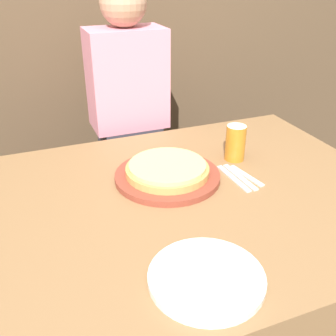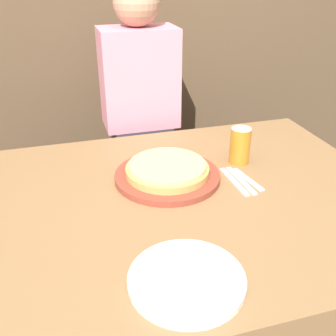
% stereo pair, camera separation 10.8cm
% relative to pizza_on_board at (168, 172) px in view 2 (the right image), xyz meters
% --- Properties ---
extents(dining_table, '(1.37, 1.01, 0.71)m').
position_rel_pizza_on_board_xyz_m(dining_table, '(-0.00, -0.12, -0.38)').
color(dining_table, olive).
rests_on(dining_table, ground_plane).
extents(pizza_on_board, '(0.35, 0.35, 0.06)m').
position_rel_pizza_on_board_xyz_m(pizza_on_board, '(0.00, 0.00, 0.00)').
color(pizza_on_board, brown).
rests_on(pizza_on_board, dining_table).
extents(beer_glass, '(0.07, 0.07, 0.13)m').
position_rel_pizza_on_board_xyz_m(beer_glass, '(0.28, 0.05, 0.05)').
color(beer_glass, '#B7701E').
rests_on(beer_glass, dining_table).
extents(dinner_plate, '(0.27, 0.27, 0.02)m').
position_rel_pizza_on_board_xyz_m(dinner_plate, '(-0.09, -0.47, -0.02)').
color(dinner_plate, silver).
rests_on(dinner_plate, dining_table).
extents(fork, '(0.02, 0.19, 0.00)m').
position_rel_pizza_on_board_xyz_m(fork, '(0.20, -0.08, -0.02)').
color(fork, silver).
rests_on(fork, dining_table).
extents(dinner_knife, '(0.03, 0.19, 0.00)m').
position_rel_pizza_on_board_xyz_m(dinner_knife, '(0.23, -0.08, -0.02)').
color(dinner_knife, silver).
rests_on(dinner_knife, dining_table).
extents(spoon, '(0.04, 0.16, 0.00)m').
position_rel_pizza_on_board_xyz_m(spoon, '(0.25, -0.08, -0.02)').
color(spoon, silver).
rests_on(spoon, dining_table).
extents(diner_person, '(0.32, 0.20, 1.30)m').
position_rel_pizza_on_board_xyz_m(diner_person, '(0.03, 0.56, -0.09)').
color(diner_person, '#33333D').
rests_on(diner_person, ground_plane).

